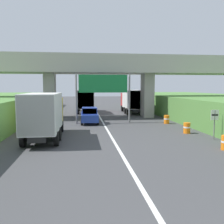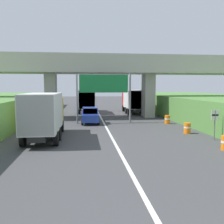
{
  "view_description": "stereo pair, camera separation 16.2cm",
  "coord_description": "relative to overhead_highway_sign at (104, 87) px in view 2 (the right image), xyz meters",
  "views": [
    {
      "loc": [
        -2.22,
        -2.51,
        3.88
      ],
      "look_at": [
        0.0,
        15.62,
        2.0
      ],
      "focal_mm": 38.89,
      "sensor_mm": 36.0,
      "label": 1
    },
    {
      "loc": [
        -2.06,
        -2.53,
        3.88
      ],
      "look_at": [
        0.0,
        15.62,
        2.0
      ],
      "focal_mm": 38.89,
      "sensor_mm": 36.0,
      "label": 2
    }
  ],
  "objects": [
    {
      "name": "lane_centre_stripe",
      "position": [
        0.0,
        -0.64,
        -3.91
      ],
      "size": [
        0.2,
        85.43,
        0.01
      ],
      "primitive_type": "cube",
      "color": "white",
      "rests_on": "ground"
    },
    {
      "name": "overpass_bridge",
      "position": [
        0.0,
        5.04,
        1.98
      ],
      "size": [
        40.0,
        4.8,
        7.8
      ],
      "color": "#ADA89E",
      "rests_on": "ground"
    },
    {
      "name": "overhead_highway_sign",
      "position": [
        0.0,
        0.0,
        0.0
      ],
      "size": [
        5.88,
        0.18,
        5.3
      ],
      "color": "slate",
      "rests_on": "ground"
    },
    {
      "name": "speed_limit_sign",
      "position": [
        7.4,
        -9.29,
        -2.43
      ],
      "size": [
        0.6,
        0.08,
        2.23
      ],
      "color": "slate",
      "rests_on": "ground"
    },
    {
      "name": "truck_yellow",
      "position": [
        -5.03,
        -7.52,
        -1.98
      ],
      "size": [
        2.44,
        7.3,
        3.44
      ],
      "color": "black",
      "rests_on": "ground"
    },
    {
      "name": "truck_silver",
      "position": [
        -1.75,
        11.18,
        -1.98
      ],
      "size": [
        2.44,
        7.3,
        3.44
      ],
      "color": "black",
      "rests_on": "ground"
    },
    {
      "name": "truck_red",
      "position": [
        5.11,
        9.69,
        -1.98
      ],
      "size": [
        2.44,
        7.3,
        3.44
      ],
      "color": "black",
      "rests_on": "ground"
    },
    {
      "name": "car_blue",
      "position": [
        -1.49,
        0.08,
        -3.05
      ],
      "size": [
        1.86,
        4.1,
        1.72
      ],
      "color": "#233D9E",
      "rests_on": "ground"
    },
    {
      "name": "construction_barrel_2",
      "position": [
        6.49,
        -6.64,
        -3.45
      ],
      "size": [
        0.57,
        0.57,
        0.9
      ],
      "color": "orange",
      "rests_on": "ground"
    },
    {
      "name": "construction_barrel_3",
      "position": [
        6.67,
        -1.16,
        -3.45
      ],
      "size": [
        0.57,
        0.57,
        0.9
      ],
      "color": "orange",
      "rests_on": "ground"
    },
    {
      "name": "construction_barrel_4",
      "position": [
        6.52,
        4.32,
        -3.45
      ],
      "size": [
        0.57,
        0.57,
        0.9
      ],
      "color": "orange",
      "rests_on": "ground"
    },
    {
      "name": "construction_barrel_5",
      "position": [
        6.55,
        9.79,
        -3.45
      ],
      "size": [
        0.57,
        0.57,
        0.9
      ],
      "color": "orange",
      "rests_on": "ground"
    }
  ]
}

